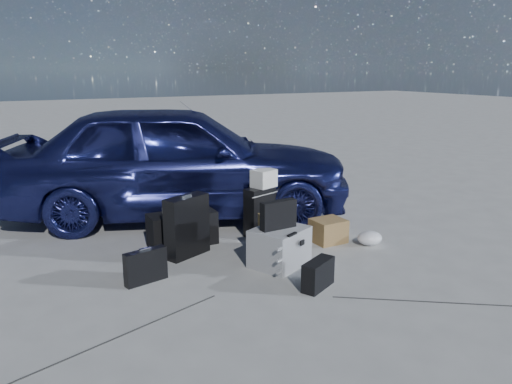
% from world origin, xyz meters
% --- Properties ---
extents(ground, '(60.00, 60.00, 0.00)m').
position_xyz_m(ground, '(0.00, 0.00, 0.00)').
color(ground, '#AAAAA5').
rests_on(ground, ground).
extents(car, '(4.85, 3.35, 1.53)m').
position_xyz_m(car, '(-0.07, 2.27, 0.77)').
color(car, navy).
rests_on(car, ground).
extents(pelican_case, '(0.67, 0.62, 0.39)m').
position_xyz_m(pelican_case, '(0.21, 0.12, 0.19)').
color(pelican_case, gray).
rests_on(pelican_case, ground).
extents(laptop_bag, '(0.38, 0.11, 0.29)m').
position_xyz_m(laptop_bag, '(0.20, 0.12, 0.53)').
color(laptop_bag, black).
rests_on(laptop_bag, pelican_case).
extents(briefcase, '(0.42, 0.17, 0.32)m').
position_xyz_m(briefcase, '(-1.10, 0.34, 0.16)').
color(briefcase, black).
rests_on(briefcase, ground).
extents(suitcase_left, '(0.53, 0.36, 0.65)m').
position_xyz_m(suitcase_left, '(-0.51, 0.81, 0.33)').
color(suitcase_left, black).
rests_on(suitcase_left, ground).
extents(suitcase_right, '(0.51, 0.32, 0.58)m').
position_xyz_m(suitcase_right, '(0.54, 1.06, 0.29)').
color(suitcase_right, black).
rests_on(suitcase_right, ground).
extents(white_carton, '(0.31, 0.28, 0.21)m').
position_xyz_m(white_carton, '(0.56, 1.06, 0.69)').
color(white_carton, silver).
rests_on(white_carton, suitcase_right).
extents(duffel_bag, '(0.76, 0.34, 0.38)m').
position_xyz_m(duffel_bag, '(-0.44, 1.15, 0.19)').
color(duffel_bag, black).
rests_on(duffel_bag, ground).
extents(flat_box_white, '(0.42, 0.35, 0.07)m').
position_xyz_m(flat_box_white, '(-0.43, 1.13, 0.41)').
color(flat_box_white, silver).
rests_on(flat_box_white, duffel_bag).
extents(flat_box_black, '(0.37, 0.33, 0.07)m').
position_xyz_m(flat_box_black, '(-0.43, 1.11, 0.48)').
color(flat_box_black, black).
rests_on(flat_box_black, flat_box_white).
extents(kraft_bag, '(0.34, 0.25, 0.40)m').
position_xyz_m(kraft_bag, '(0.38, 0.54, 0.20)').
color(kraft_bag, olive).
rests_on(kraft_bag, ground).
extents(cardboard_box, '(0.36, 0.32, 0.27)m').
position_xyz_m(cardboard_box, '(1.07, 0.45, 0.13)').
color(cardboard_box, olive).
rests_on(cardboard_box, ground).
extents(plastic_bag, '(0.31, 0.28, 0.16)m').
position_xyz_m(plastic_bag, '(1.42, 0.14, 0.08)').
color(plastic_bag, silver).
rests_on(plastic_bag, ground).
extents(messenger_bag, '(0.40, 0.29, 0.26)m').
position_xyz_m(messenger_bag, '(0.24, -0.52, 0.13)').
color(messenger_bag, black).
rests_on(messenger_bag, ground).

